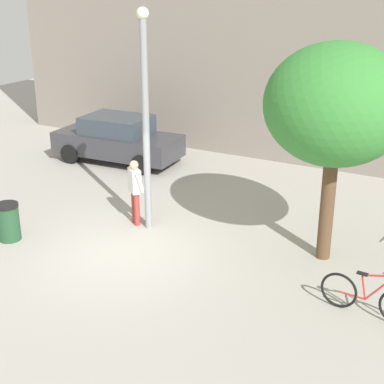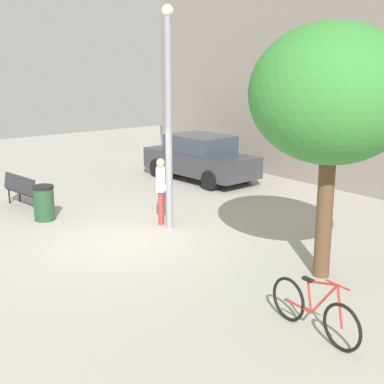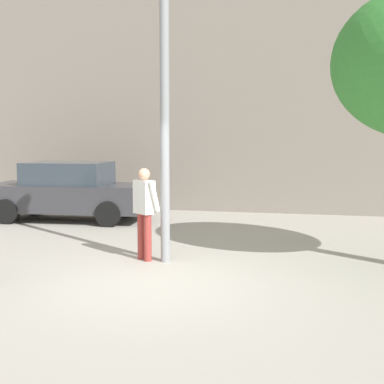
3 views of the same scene
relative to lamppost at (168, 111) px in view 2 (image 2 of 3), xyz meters
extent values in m
plane|color=#A8A399|center=(0.28, -1.49, -2.86)|extent=(36.00, 36.00, 0.00)
cube|color=gray|center=(0.28, 7.52, 1.47)|extent=(19.80, 2.00, 8.65)
cylinder|color=gray|center=(0.00, 0.00, -0.37)|extent=(0.16, 0.16, 4.98)
sphere|color=#F2EACC|center=(0.00, 0.00, 2.24)|extent=(0.28, 0.28, 0.28)
cylinder|color=#9E3833|center=(-0.48, 0.09, -2.43)|extent=(0.14, 0.14, 0.85)
cylinder|color=#9E3833|center=(-0.32, -0.03, -2.43)|extent=(0.14, 0.14, 0.85)
cube|color=white|center=(-0.40, 0.03, -1.71)|extent=(0.45, 0.42, 0.60)
sphere|color=tan|center=(-0.40, 0.03, -1.30)|extent=(0.22, 0.22, 0.22)
cylinder|color=white|center=(-0.57, 0.22, -1.68)|extent=(0.21, 0.24, 0.55)
cylinder|color=white|center=(-0.17, -0.08, -1.68)|extent=(0.21, 0.24, 0.55)
cube|color=#2D2D33|center=(-4.02, -2.04, -2.41)|extent=(1.64, 0.63, 0.06)
cube|color=#2D2D33|center=(-4.00, -2.22, -2.16)|extent=(1.60, 0.32, 0.44)
cylinder|color=black|center=(-4.76, -1.96, -2.65)|extent=(0.05, 0.05, 0.42)
cylinder|color=black|center=(-3.33, -1.79, -2.65)|extent=(0.05, 0.05, 0.42)
cylinder|color=black|center=(-4.72, -2.28, -2.65)|extent=(0.05, 0.05, 0.42)
cylinder|color=black|center=(-3.29, -2.11, -2.65)|extent=(0.05, 0.05, 0.42)
cylinder|color=brown|center=(4.27, 0.50, -1.66)|extent=(0.31, 0.31, 2.40)
ellipsoid|color=#358233|center=(4.27, 0.50, 0.58)|extent=(2.96, 2.96, 2.52)
torus|color=black|center=(6.20, -1.46, -2.50)|extent=(0.71, 0.11, 0.71)
torus|color=black|center=(5.10, -1.36, -2.50)|extent=(0.71, 0.11, 0.71)
cylinder|color=red|center=(5.83, -1.43, -2.22)|extent=(0.50, 0.08, 0.64)
cylinder|color=red|center=(5.78, -1.42, -1.98)|extent=(0.58, 0.09, 0.18)
cylinder|color=red|center=(5.55, -1.40, -2.29)|extent=(0.14, 0.05, 0.48)
cylinder|color=red|center=(5.35, -1.38, -2.53)|extent=(0.50, 0.08, 0.04)
cylinder|color=red|center=(6.13, -1.45, -2.22)|extent=(0.17, 0.05, 0.63)
cube|color=black|center=(5.50, -1.40, -2.03)|extent=(0.21, 0.10, 0.04)
cylinder|color=red|center=(6.07, -1.45, -1.91)|extent=(0.44, 0.07, 0.03)
cube|color=#38383D|center=(-3.76, 4.00, -2.24)|extent=(4.29, 1.94, 0.70)
cube|color=#333D47|center=(-3.76, 4.00, -1.61)|extent=(2.19, 1.68, 0.60)
cylinder|color=black|center=(-2.46, 4.88, -2.54)|extent=(0.65, 0.26, 0.64)
cylinder|color=black|center=(-2.37, 3.28, -2.54)|extent=(0.65, 0.26, 0.64)
cylinder|color=black|center=(-5.15, 4.73, -2.54)|extent=(0.65, 0.26, 0.64)
cylinder|color=black|center=(-5.06, 3.13, -2.54)|extent=(0.65, 0.26, 0.64)
cylinder|color=#234C2D|center=(-2.51, -2.16, -2.44)|extent=(0.51, 0.51, 0.83)
cylinder|color=black|center=(-2.51, -2.16, -1.99)|extent=(0.54, 0.54, 0.08)
camera|label=1|loc=(7.16, -10.92, 3.06)|focal=53.70mm
camera|label=2|loc=(10.34, -7.40, 1.17)|focal=50.44mm
camera|label=3|loc=(2.56, -9.19, -0.61)|focal=50.76mm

